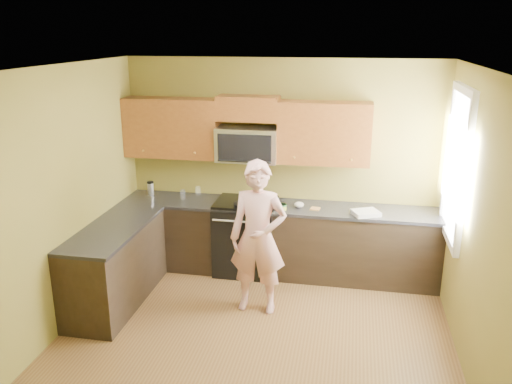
% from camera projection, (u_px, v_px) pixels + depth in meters
% --- Properties ---
extents(floor, '(4.00, 4.00, 0.00)m').
position_uv_depth(floor, '(251.00, 346.00, 5.20)').
color(floor, brown).
rests_on(floor, ground).
extents(ceiling, '(4.00, 4.00, 0.00)m').
position_uv_depth(ceiling, '(251.00, 69.00, 4.40)').
color(ceiling, white).
rests_on(ceiling, ground).
extents(wall_back, '(4.00, 0.00, 4.00)m').
position_uv_depth(wall_back, '(281.00, 166.00, 6.67)').
color(wall_back, olive).
rests_on(wall_back, ground).
extents(wall_front, '(4.00, 0.00, 4.00)m').
position_uv_depth(wall_front, '(182.00, 340.00, 2.92)').
color(wall_front, olive).
rests_on(wall_front, ground).
extents(wall_left, '(0.00, 4.00, 4.00)m').
position_uv_depth(wall_left, '(53.00, 206.00, 5.15)').
color(wall_left, olive).
rests_on(wall_left, ground).
extents(wall_right, '(0.00, 4.00, 4.00)m').
position_uv_depth(wall_right, '(480.00, 234.00, 4.44)').
color(wall_right, olive).
rests_on(wall_right, ground).
extents(cabinet_back_run, '(4.00, 0.60, 0.88)m').
position_uv_depth(cabinet_back_run, '(277.00, 240.00, 6.66)').
color(cabinet_back_run, black).
rests_on(cabinet_back_run, floor).
extents(cabinet_left_run, '(0.60, 1.60, 0.88)m').
position_uv_depth(cabinet_left_run, '(116.00, 266.00, 5.93)').
color(cabinet_left_run, black).
rests_on(cabinet_left_run, floor).
extents(countertop_back, '(4.00, 0.62, 0.04)m').
position_uv_depth(countertop_back, '(277.00, 207.00, 6.52)').
color(countertop_back, black).
rests_on(countertop_back, cabinet_back_run).
extents(countertop_left, '(0.62, 1.60, 0.04)m').
position_uv_depth(countertop_left, '(113.00, 229.00, 5.79)').
color(countertop_left, black).
rests_on(countertop_left, cabinet_left_run).
extents(stove, '(0.76, 0.65, 0.95)m').
position_uv_depth(stove, '(246.00, 236.00, 6.70)').
color(stove, black).
rests_on(stove, floor).
extents(microwave, '(0.76, 0.40, 0.42)m').
position_uv_depth(microwave, '(248.00, 160.00, 6.53)').
color(microwave, silver).
rests_on(microwave, wall_back).
extents(upper_cab_left, '(1.22, 0.33, 0.75)m').
position_uv_depth(upper_cab_left, '(174.00, 156.00, 6.74)').
color(upper_cab_left, brown).
rests_on(upper_cab_left, wall_back).
extents(upper_cab_right, '(1.12, 0.33, 0.75)m').
position_uv_depth(upper_cab_right, '(323.00, 163.00, 6.39)').
color(upper_cab_right, brown).
rests_on(upper_cab_right, wall_back).
extents(upper_cab_over_mw, '(0.76, 0.33, 0.30)m').
position_uv_depth(upper_cab_over_mw, '(248.00, 108.00, 6.37)').
color(upper_cab_over_mw, brown).
rests_on(upper_cab_over_mw, wall_back).
extents(window, '(0.06, 1.06, 1.66)m').
position_uv_depth(window, '(457.00, 166.00, 5.48)').
color(window, white).
rests_on(window, wall_right).
extents(woman, '(0.63, 0.42, 1.71)m').
position_uv_depth(woman, '(258.00, 238.00, 5.66)').
color(woman, '#DF6F70').
rests_on(woman, floor).
extents(frying_pan, '(0.41, 0.56, 0.07)m').
position_uv_depth(frying_pan, '(246.00, 208.00, 6.31)').
color(frying_pan, black).
rests_on(frying_pan, stove).
extents(butter_tub, '(0.15, 0.15, 0.09)m').
position_uv_depth(butter_tub, '(281.00, 210.00, 6.34)').
color(butter_tub, yellow).
rests_on(butter_tub, countertop_back).
extents(toast_slice, '(0.13, 0.13, 0.01)m').
position_uv_depth(toast_slice, '(315.00, 209.00, 6.35)').
color(toast_slice, '#B27F47').
rests_on(toast_slice, countertop_back).
extents(napkin_a, '(0.13, 0.14, 0.06)m').
position_uv_depth(napkin_a, '(257.00, 207.00, 6.36)').
color(napkin_a, silver).
rests_on(napkin_a, countertop_back).
extents(napkin_b, '(0.15, 0.16, 0.07)m').
position_uv_depth(napkin_b, '(299.00, 205.00, 6.42)').
color(napkin_b, silver).
rests_on(napkin_b, countertop_back).
extents(dish_towel, '(0.37, 0.34, 0.05)m').
position_uv_depth(dish_towel, '(366.00, 213.00, 6.16)').
color(dish_towel, silver).
rests_on(dish_towel, countertop_back).
extents(travel_mug, '(0.11, 0.11, 0.19)m').
position_uv_depth(travel_mug, '(151.00, 195.00, 6.91)').
color(travel_mug, silver).
rests_on(travel_mug, countertop_back).
extents(glass_a, '(0.09, 0.09, 0.12)m').
position_uv_depth(glass_a, '(183.00, 194.00, 6.74)').
color(glass_a, silver).
rests_on(glass_a, countertop_back).
extents(glass_b, '(0.08, 0.08, 0.12)m').
position_uv_depth(glass_b, '(198.00, 191.00, 6.88)').
color(glass_b, silver).
rests_on(glass_b, countertop_back).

